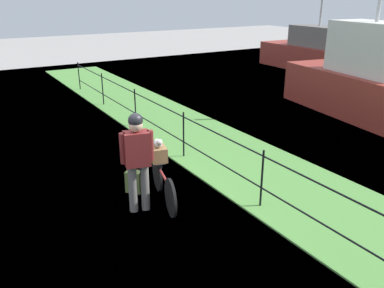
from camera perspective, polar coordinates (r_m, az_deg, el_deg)
ground_plane at (r=6.96m, az=-11.81°, el=-8.99°), size 60.00×60.00×0.00m
grass_strip at (r=8.36m, az=8.71°, el=-3.42°), size 27.00×2.40×0.03m
iron_fence at (r=7.61m, az=3.67°, el=-0.82°), size 18.04×0.04×1.03m
bicycle_main at (r=6.90m, az=-4.11°, el=-5.67°), size 1.56×0.42×0.64m
wooden_crate at (r=7.03m, az=-4.85°, el=-1.36°), size 0.42×0.34×0.26m
terrier_dog at (r=6.93m, az=-4.86°, el=0.15°), size 0.32×0.20×0.18m
cyclist_person at (r=6.40m, az=-7.82°, el=-1.47°), size 0.35×0.53×1.68m
backpack_on_paving at (r=7.34m, az=-8.27°, el=-5.33°), size 0.33×0.32×0.40m
moored_boat_near at (r=12.64m, az=23.69°, el=7.93°), size 5.66×2.64×4.27m
moored_boat_far at (r=19.76m, az=17.34°, el=12.12°), size 6.08×2.07×3.61m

